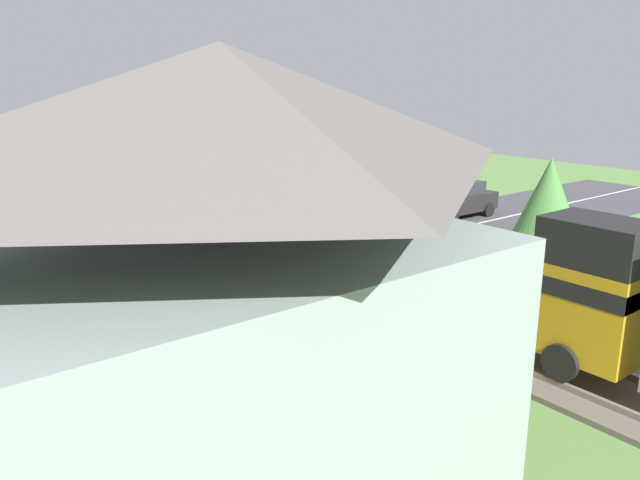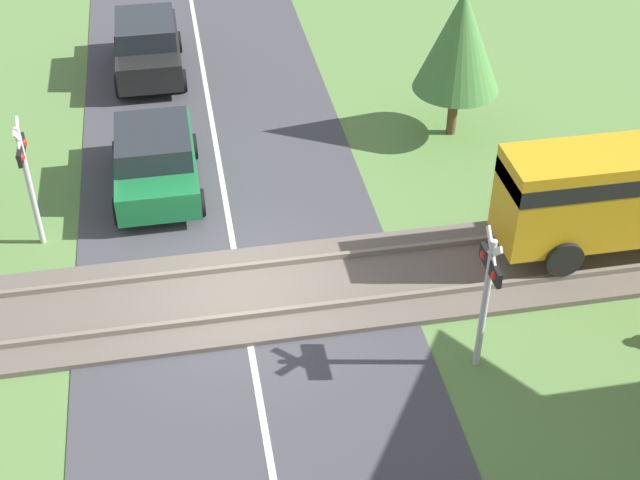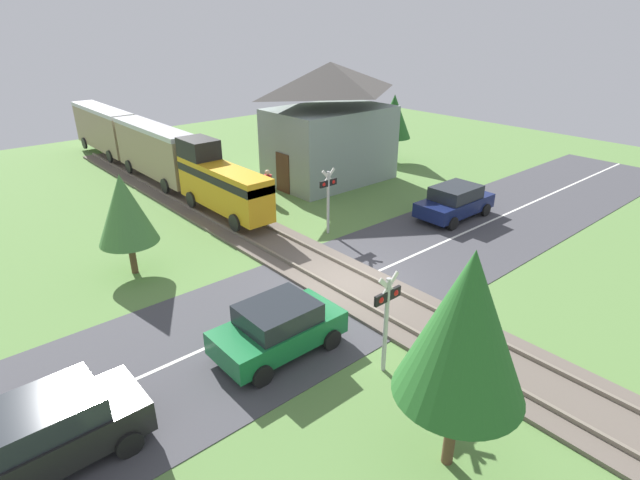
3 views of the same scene
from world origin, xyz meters
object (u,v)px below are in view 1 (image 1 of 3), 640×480
car_near_crossing (357,218)px  crossing_signal_west_approach (285,186)px  station_building (230,318)px  pedestrian_by_station (437,365)px  car_far_side (37,312)px  crossing_signal_east_approach (299,250)px  car_behind_queue (456,199)px

car_near_crossing → crossing_signal_west_approach: size_ratio=1.26×
crossing_signal_west_approach → station_building: (10.25, 13.53, 1.30)m
car_near_crossing → pedestrian_by_station: size_ratio=2.17×
pedestrian_by_station → crossing_signal_west_approach: bearing=-113.0°
car_near_crossing → station_building: bearing=43.0°
crossing_signal_west_approach → car_far_side: bearing=26.6°
crossing_signal_west_approach → pedestrian_by_station: (5.42, 12.77, -1.09)m
crossing_signal_east_approach → pedestrian_by_station: crossing_signal_east_approach is taller
car_behind_queue → car_near_crossing: bearing=0.0°
car_near_crossing → pedestrian_by_station: 12.46m
crossing_signal_west_approach → crossing_signal_east_approach: bearing=57.3°
car_behind_queue → car_far_side: bearing=9.1°
car_far_side → car_behind_queue: size_ratio=1.07×
car_behind_queue → crossing_signal_west_approach: 7.86m
car_near_crossing → crossing_signal_east_approach: size_ratio=1.26×
car_far_side → crossing_signal_west_approach: bearing=-153.4°
pedestrian_by_station → station_building: bearing=8.9°
car_far_side → crossing_signal_west_approach: crossing_signal_west_approach is taller
car_near_crossing → pedestrian_by_station: pedestrian_by_station is taller
crossing_signal_west_approach → pedestrian_by_station: size_ratio=1.71×
crossing_signal_east_approach → car_near_crossing: bearing=-141.1°
car_far_side → crossing_signal_east_approach: 6.27m
crossing_signal_east_approach → station_building: station_building is taller
car_behind_queue → pedestrian_by_station: pedestrian_by_station is taller
car_near_crossing → car_far_side: car_far_side is taller
car_near_crossing → crossing_signal_east_approach: bearing=38.9°
car_near_crossing → crossing_signal_east_approach: 8.58m
car_behind_queue → station_building: bearing=32.1°
car_behind_queue → pedestrian_by_station: 16.43m
car_far_side → crossing_signal_east_approach: (-5.66, 2.47, 1.06)m
crossing_signal_west_approach → crossing_signal_east_approach: 9.30m
car_far_side → pedestrian_by_station: bearing=125.4°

